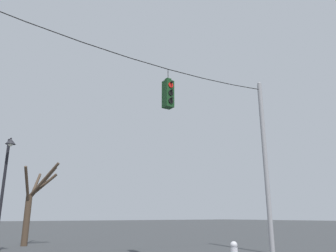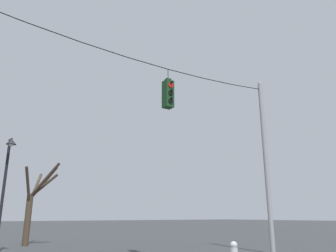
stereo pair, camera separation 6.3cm
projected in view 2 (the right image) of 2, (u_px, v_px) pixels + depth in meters
The scene contains 5 objects.
utility_pole_right at pixel (266, 162), 14.51m from camera, with size 0.20×0.20×7.64m.
span_wire at pixel (150, 61), 12.08m from camera, with size 12.15×0.03×0.38m.
traffic_light_over_intersection at pixel (168, 94), 12.22m from camera, with size 0.34×0.46×1.55m.
street_lamp at pixel (7, 171), 13.89m from camera, with size 0.42×0.74×4.76m.
bare_tree at pixel (33, 202), 17.58m from camera, with size 1.91×2.86×4.29m.
Camera 2 is at (-5.61, -9.38, 1.51)m, focal length 35.00 mm.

